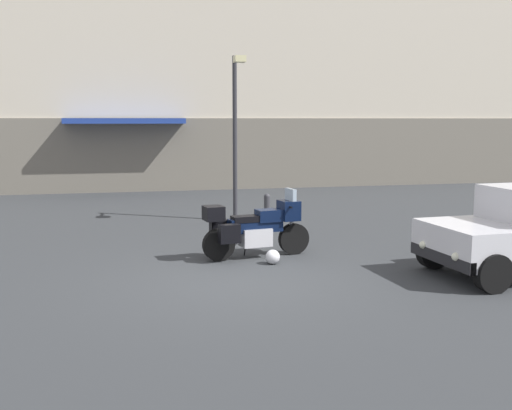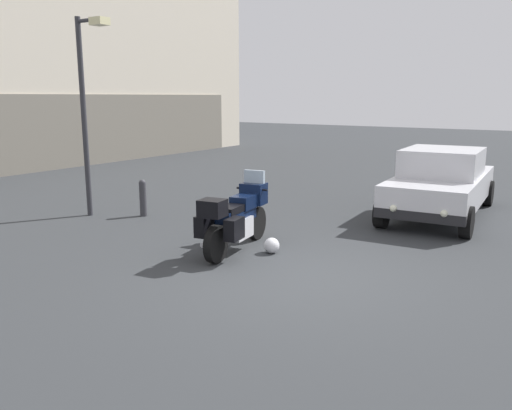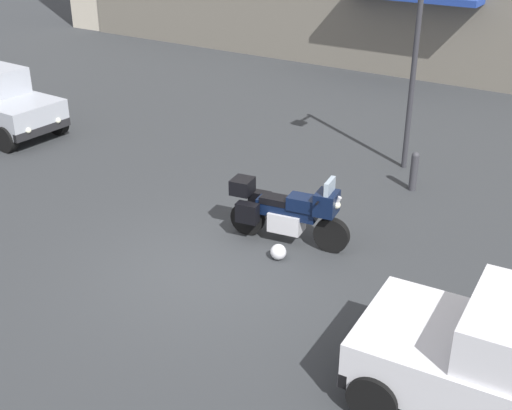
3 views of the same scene
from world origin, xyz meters
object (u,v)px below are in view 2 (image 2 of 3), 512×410
(car_sedan_far, at_px, (441,182))
(streetlamp_curbside, at_px, (87,97))
(helmet, at_px, (272,245))
(motorcycle, at_px, (236,217))
(bollard_curbside, at_px, (143,197))

(car_sedan_far, distance_m, streetlamp_curbside, 8.24)
(car_sedan_far, bearing_deg, streetlamp_curbside, -60.18)
(car_sedan_far, relative_size, streetlamp_curbside, 1.05)
(helmet, height_order, streetlamp_curbside, streetlamp_curbside)
(motorcycle, distance_m, helmet, 0.81)
(helmet, distance_m, streetlamp_curbside, 5.61)
(bollard_curbside, bearing_deg, motorcycle, -107.58)
(motorcycle, distance_m, car_sedan_far, 5.40)
(helmet, distance_m, car_sedan_far, 5.01)
(bollard_curbside, bearing_deg, streetlamp_curbside, 123.46)
(streetlamp_curbside, xyz_separation_m, bollard_curbside, (0.63, -0.95, -2.26))
(streetlamp_curbside, bearing_deg, motorcycle, -95.95)
(motorcycle, height_order, streetlamp_curbside, streetlamp_curbside)
(helmet, height_order, bollard_curbside, bollard_curbside)
(helmet, xyz_separation_m, streetlamp_curbside, (0.24, 4.98, 2.58))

